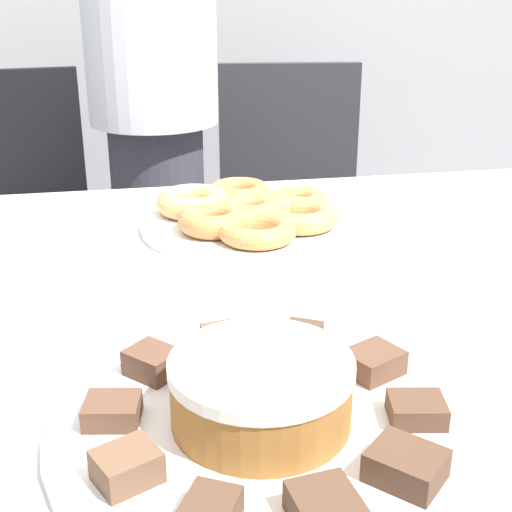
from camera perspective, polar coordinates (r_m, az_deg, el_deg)
The scene contains 24 objects.
table at distance 0.95m, azimuth -2.83°, elevation -8.07°, with size 1.50×1.06×0.76m.
person_standing at distance 1.71m, azimuth -8.24°, elevation 13.01°, with size 0.30×0.30×1.66m.
office_chair_left at distance 1.97m, azimuth -18.42°, elevation -0.39°, with size 0.48×0.48×0.91m.
office_chair_right at distance 2.00m, azimuth 2.90°, elevation 1.06°, with size 0.49×0.49×0.91m.
plate_cake at distance 0.67m, azimuth 0.70°, elevation -13.35°, with size 0.39×0.39×0.01m.
plate_donuts at distance 1.17m, azimuth -0.39°, elevation 2.61°, with size 0.36×0.36×0.01m.
frosted_cake at distance 0.65m, azimuth 0.71°, elevation -10.70°, with size 0.17×0.17×0.06m.
lamington_0 at distance 0.78m, azimuth 3.70°, elevation -6.58°, with size 0.05×0.06×0.03m.
lamington_1 at distance 0.78m, azimuth -2.67°, elevation -6.70°, with size 0.05×0.05×0.02m.
lamington_2 at distance 0.74m, azimuth -8.27°, elevation -8.40°, with size 0.06×0.06×0.03m.
lamington_3 at distance 0.68m, azimuth -11.43°, elevation -12.04°, with size 0.06×0.05×0.02m.
lamington_4 at distance 0.60m, azimuth -10.30°, elevation -16.22°, with size 0.06×0.06×0.03m.
lamington_5 at distance 0.56m, azimuth -3.70°, elevation -19.79°, with size 0.06×0.06×0.02m.
lamington_6 at distance 0.56m, azimuth 5.63°, elevation -19.63°, with size 0.06×0.06×0.02m.
lamington_7 at distance 0.61m, azimuth 11.92°, elevation -16.08°, with size 0.08×0.08×0.03m.
lamington_8 at distance 0.68m, azimuth 12.73°, elevation -11.91°, with size 0.06×0.05×0.02m.
lamington_9 at distance 0.74m, azimuth 9.38°, elevation -8.37°, with size 0.07×0.06×0.03m.
donut_0 at distance 1.17m, azimuth -0.39°, elevation 3.71°, with size 0.11×0.11×0.04m.
donut_1 at distance 1.15m, azimuth 3.51°, elevation 3.25°, with size 0.13×0.13×0.03m.
donut_2 at distance 1.22m, azimuth 3.39°, elevation 4.38°, with size 0.10×0.10×0.03m.
donut_3 at distance 1.27m, azimuth -1.35°, elevation 5.15°, with size 0.11×0.11×0.03m.
donut_4 at distance 1.21m, azimuth -5.01°, elevation 4.33°, with size 0.12×0.12×0.04m.
donut_5 at distance 1.12m, azimuth -3.43°, elevation 2.88°, with size 0.11×0.11×0.04m.
donut_6 at distance 1.08m, azimuth 0.09°, elevation 2.09°, with size 0.12×0.12×0.03m.
Camera 1 is at (-0.10, -0.82, 1.15)m, focal length 50.00 mm.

